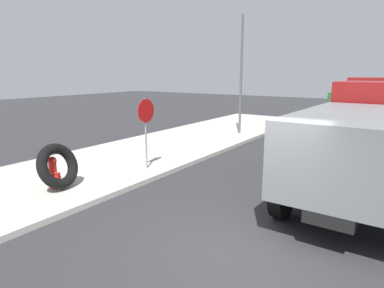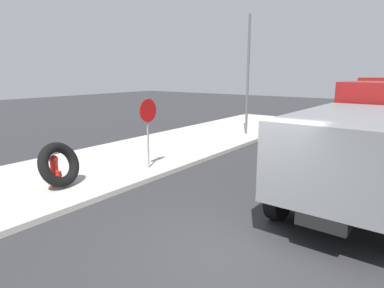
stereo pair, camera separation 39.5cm
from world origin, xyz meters
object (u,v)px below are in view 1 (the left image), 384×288
Objects in this scene: loose_tire at (58,166)px; street_light_pole at (241,76)px; stop_sign at (146,121)px; dump_truck_green at (367,105)px; fire_hydrant at (53,171)px; dump_truck_gray at (366,138)px.

loose_tire is 10.80m from street_light_pole.
dump_truck_green reaches higher than stop_sign.
dump_truck_gray reaches higher than fire_hydrant.
fire_hydrant is at bearing 163.82° from stop_sign.
stop_sign is at bearing -13.58° from loose_tire.
dump_truck_green is (14.29, -5.95, 0.98)m from fire_hydrant.
dump_truck_gray reaches higher than stop_sign.
dump_truck_green is (11.39, -5.10, -0.14)m from stop_sign.
street_light_pole is at bearing -2.63° from fire_hydrant.
street_light_pole is (7.70, 0.35, 1.36)m from stop_sign.
fire_hydrant is 8.40m from dump_truck_gray.
stop_sign is (2.84, -0.69, 0.96)m from loose_tire.
fire_hydrant is 0.13× the size of dump_truck_green.
dump_truck_gray is at bearing -57.70° from fire_hydrant.
stop_sign is (2.90, -0.84, 1.12)m from fire_hydrant.
dump_truck_green is at bearing -55.94° from street_light_pole.
dump_truck_gray is (1.56, -6.21, -0.14)m from stop_sign.
street_light_pole is at bearing 2.63° from stop_sign.
stop_sign is 12.48m from dump_truck_green.
fire_hydrant is 0.71× the size of loose_tire.
stop_sign is 0.33× the size of dump_truck_green.
street_light_pole is (10.60, -0.49, 2.49)m from fire_hydrant.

